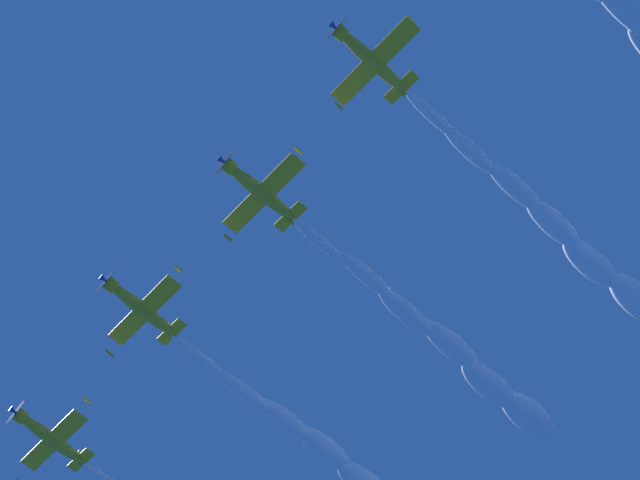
# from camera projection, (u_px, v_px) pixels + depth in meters

# --- Properties ---
(airplane_left_wingman) EXTENTS (7.64, 7.36, 3.10)m
(airplane_left_wingman) POSITION_uv_depth(u_px,v_px,m) (369.00, 59.00, 76.06)
(airplane_left_wingman) COLOR gold
(airplane_right_wingman) EXTENTS (7.66, 7.30, 2.84)m
(airplane_right_wingman) POSITION_uv_depth(u_px,v_px,m) (258.00, 190.00, 77.33)
(airplane_right_wingman) COLOR gold
(airplane_outer_left) EXTENTS (7.66, 7.34, 2.96)m
(airplane_outer_left) POSITION_uv_depth(u_px,v_px,m) (140.00, 307.00, 80.52)
(airplane_outer_left) COLOR gold
(airplane_outer_right) EXTENTS (7.66, 7.34, 2.96)m
(airplane_outer_right) POSITION_uv_depth(u_px,v_px,m) (49.00, 437.00, 82.99)
(airplane_outer_right) COLOR gold
(smoke_trail_left_wingman) EXTENTS (14.10, 24.54, 2.47)m
(smoke_trail_left_wingman) POSITION_uv_depth(u_px,v_px,m) (573.00, 243.00, 80.58)
(smoke_trail_left_wingman) COLOR white
(smoke_trail_right_wingman) EXTENTS (14.20, 24.73, 2.69)m
(smoke_trail_right_wingman) POSITION_uv_depth(u_px,v_px,m) (468.00, 364.00, 81.83)
(smoke_trail_right_wingman) COLOR white
(smoke_trail_outer_left) EXTENTS (13.87, 24.27, 2.51)m
(smoke_trail_outer_left) POSITION_uv_depth(u_px,v_px,m) (343.00, 467.00, 84.94)
(smoke_trail_outer_left) COLOR white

